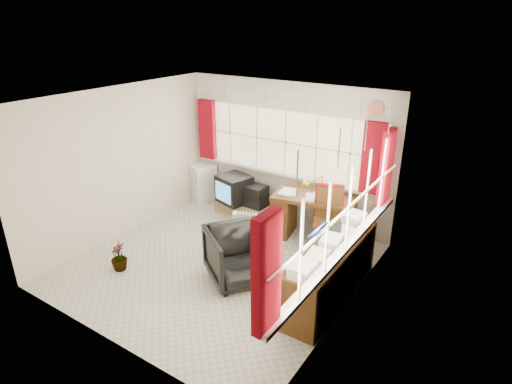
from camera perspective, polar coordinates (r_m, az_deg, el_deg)
ground at (r=6.63m, az=-4.95°, el=-9.55°), size 4.00×4.00×0.00m
room_walls at (r=5.97m, az=-5.43°, el=2.74°), size 4.00×4.00×4.00m
window_back at (r=7.68m, az=3.75°, el=2.96°), size 3.70×0.12×3.60m
window_right at (r=5.31m, az=11.61°, el=-6.88°), size 0.12×3.70×3.60m
curtains at (r=6.25m, az=6.59°, el=3.17°), size 3.83×3.83×1.15m
overhead_cabinets at (r=6.06m, az=7.64°, el=10.32°), size 3.98×3.98×0.48m
desk at (r=7.20m, az=7.66°, el=-3.04°), size 1.44×0.91×0.81m
desk_lamp at (r=6.74m, az=8.86°, el=1.22°), size 0.19×0.17×0.46m
task_chair at (r=6.81m, az=9.57°, el=-3.33°), size 0.60×0.62×1.09m
office_chair at (r=6.07m, az=-2.21°, el=-8.40°), size 1.19×1.18×0.78m
radiator at (r=7.10m, az=-1.30°, el=-5.13°), size 0.38×0.27×0.53m
credenza at (r=5.82m, az=9.96°, el=-10.24°), size 0.50×2.00×0.85m
file_tray at (r=5.88m, az=9.89°, el=-5.17°), size 0.40×0.44×0.12m
tv_bench at (r=8.08m, az=-0.57°, el=-2.25°), size 1.40×0.50×0.25m
crt_tv at (r=7.99m, az=-2.94°, el=0.41°), size 0.68×0.65×0.51m
hifi_stack at (r=7.87m, az=-0.40°, el=-0.45°), size 0.57×0.38×0.39m
mini_fridge at (r=8.74m, az=-7.11°, el=1.33°), size 0.58×0.59×0.75m
spray_bottle_a at (r=7.28m, az=2.23°, el=-4.95°), size 0.15×0.15×0.31m
spray_bottle_b at (r=7.30m, az=-4.95°, el=-5.48°), size 0.09×0.09×0.19m
flower_vase at (r=6.69m, az=-17.82°, el=-8.23°), size 0.32×0.32×0.43m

